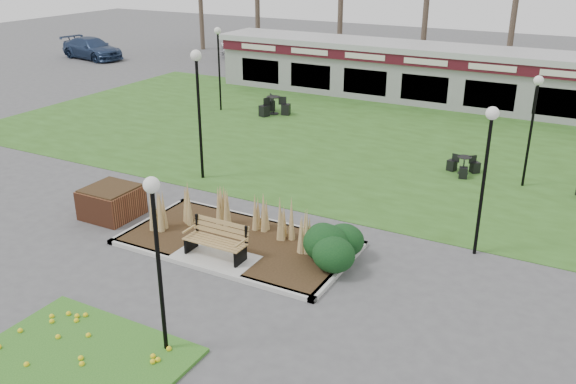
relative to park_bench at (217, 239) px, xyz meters
The scene contains 17 objects.
ground 0.64m from the park_bench, 90.00° to the right, with size 100.00×100.00×0.00m, color #515154.
lawn 11.77m from the park_bench, 90.00° to the left, with size 34.00×16.00×0.02m, color #325B1D.
flower_bed 4.88m from the park_bench, 90.00° to the right, with size 4.20×3.00×0.16m.
planting_bed 1.70m from the park_bench, 40.83° to the left, with size 6.75×3.40×1.27m.
park_bench is the anchor object (origin of this frame).
brick_planter 4.47m from the park_bench, behind, with size 1.50×1.50×0.95m.
food_pavilion 19.73m from the park_bench, 90.00° to the left, with size 24.60×3.40×2.90m.
lamp_post_near_left 4.54m from the park_bench, 70.76° to the right, with size 0.32×0.32×3.82m.
lamp_post_near_right 7.28m from the park_bench, 31.17° to the left, with size 0.34×0.34×4.05m.
lamp_post_mid_left 6.72m from the park_bench, 129.56° to the left, with size 0.37×0.37×4.51m.
lamp_post_far_right 11.45m from the park_bench, 56.35° to the left, with size 0.32×0.32×3.82m.
lamp_post_far_left 15.84m from the park_bench, 124.01° to the left, with size 0.34×0.34×4.06m.
bistro_set_a 14.84m from the park_bench, 114.05° to the left, with size 1.55×1.57×0.86m.
bistro_set_b 10.42m from the park_bench, 66.62° to the left, with size 1.18×1.16×0.64m.
car_silver 30.77m from the park_bench, 119.62° to the left, with size 1.90×4.72×1.61m, color silver.
car_black 29.81m from the park_bench, 116.19° to the left, with size 1.66×4.76×1.57m, color black.
car_blue 32.66m from the park_bench, 140.55° to the left, with size 2.10×5.17×1.50m, color navy.
Camera 1 is at (8.42, -11.39, 7.74)m, focal length 38.00 mm.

